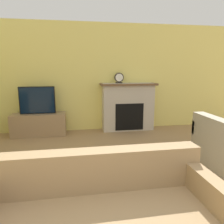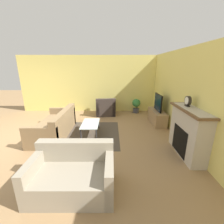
{
  "view_description": "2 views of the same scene",
  "coord_description": "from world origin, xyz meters",
  "px_view_note": "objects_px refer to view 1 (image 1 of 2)",
  "views": [
    {
      "loc": [
        -0.3,
        -0.54,
        1.59
      ],
      "look_at": [
        0.32,
        3.07,
        0.85
      ],
      "focal_mm": 35.0,
      "sensor_mm": 36.0,
      "label": 1
    },
    {
      "loc": [
        4.46,
        2.97,
        2.17
      ],
      "look_at": [
        0.2,
        2.97,
        0.88
      ],
      "focal_mm": 24.0,
      "sensor_mm": 36.0,
      "label": 2
    }
  ],
  "objects_px": {
    "tv": "(37,100)",
    "couch_sectional": "(101,222)",
    "coffee_table": "(87,161)",
    "mantel_clock": "(119,78)"
  },
  "relations": [
    {
      "from": "coffee_table",
      "to": "tv",
      "type": "bearing_deg",
      "value": 111.89
    },
    {
      "from": "couch_sectional",
      "to": "coffee_table",
      "type": "xyz_separation_m",
      "value": [
        -0.04,
        1.15,
        0.06
      ]
    },
    {
      "from": "couch_sectional",
      "to": "coffee_table",
      "type": "bearing_deg",
      "value": 92.2
    },
    {
      "from": "couch_sectional",
      "to": "mantel_clock",
      "type": "relative_size",
      "value": 7.9
    },
    {
      "from": "coffee_table",
      "to": "mantel_clock",
      "type": "xyz_separation_m",
      "value": [
        0.97,
        2.61,
        1.01
      ]
    },
    {
      "from": "tv",
      "to": "couch_sectional",
      "type": "distance_m",
      "value": 3.84
    },
    {
      "from": "tv",
      "to": "couch_sectional",
      "type": "relative_size",
      "value": 0.39
    },
    {
      "from": "couch_sectional",
      "to": "mantel_clock",
      "type": "xyz_separation_m",
      "value": [
        0.93,
        3.76,
        1.07
      ]
    },
    {
      "from": "tv",
      "to": "coffee_table",
      "type": "distance_m",
      "value": 2.74
    },
    {
      "from": "tv",
      "to": "couch_sectional",
      "type": "height_order",
      "value": "tv"
    }
  ]
}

